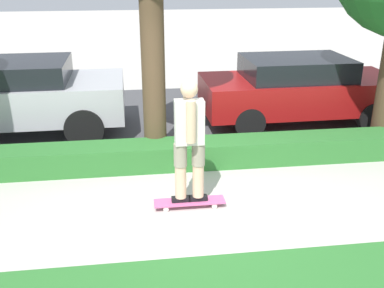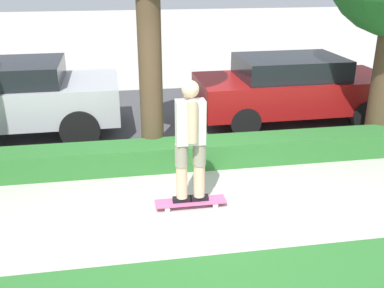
% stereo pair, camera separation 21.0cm
% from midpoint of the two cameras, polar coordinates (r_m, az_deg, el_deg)
% --- Properties ---
extents(ground_plane, '(60.00, 60.00, 0.00)m').
position_cam_midpoint_polar(ground_plane, '(6.29, 2.25, -8.69)').
color(ground_plane, '#BCB7AD').
extents(street_asphalt, '(17.16, 5.00, 0.01)m').
position_cam_midpoint_polar(street_asphalt, '(10.09, -1.75, 3.43)').
color(street_asphalt, '#474749').
rests_on(street_asphalt, ground_plane).
extents(hedge_row, '(17.16, 0.60, 0.43)m').
position_cam_midpoint_polar(hedge_row, '(7.60, 0.26, -1.22)').
color(hedge_row, '#2D702D').
rests_on(hedge_row, ground_plane).
extents(skateboard, '(1.00, 0.24, 0.09)m').
position_cam_midpoint_polar(skateboard, '(6.38, 0.63, -7.36)').
color(skateboard, '#DB5B93').
rests_on(skateboard, ground_plane).
extents(skater_person, '(0.50, 0.45, 1.73)m').
position_cam_midpoint_polar(skater_person, '(5.98, 0.67, 0.55)').
color(skater_person, black).
rests_on(skater_person, skateboard).
extents(parked_car_front, '(3.90, 1.92, 1.48)m').
position_cam_midpoint_polar(parked_car_front, '(9.43, -20.09, 5.85)').
color(parked_car_front, '#B7B7BC').
rests_on(parked_car_front, ground_plane).
extents(parked_car_middle, '(4.16, 1.79, 1.41)m').
position_cam_midpoint_polar(parked_car_middle, '(9.88, 13.99, 6.86)').
color(parked_car_middle, maroon).
rests_on(parked_car_middle, ground_plane).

